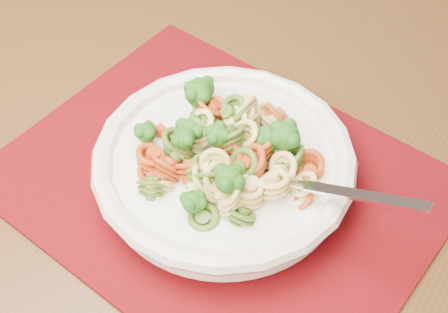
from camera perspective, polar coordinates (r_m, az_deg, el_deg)
The scene contains 5 objects.
dining_table at distance 0.77m, azimuth 0.04°, elevation -2.59°, with size 1.33×0.92×0.77m.
placemat at distance 0.61m, azimuth -0.40°, elevation -2.48°, with size 0.41×0.32×0.00m, color #520703.
pasta_bowl at distance 0.59m, azimuth -0.00°, elevation -0.69°, with size 0.25×0.25×0.05m.
pasta_broccoli_heap at distance 0.58m, azimuth -0.00°, elevation 0.39°, with size 0.21×0.21×0.06m, color #DDBC6D, non-canonical shape.
fork at distance 0.56m, azimuth 5.15°, elevation -2.24°, with size 0.19×0.02×0.01m, color silver, non-canonical shape.
Camera 1 is at (0.20, 0.23, 1.25)m, focal length 50.00 mm.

